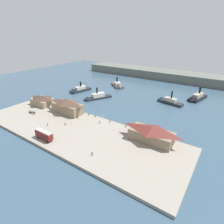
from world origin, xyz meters
The scene contains 22 objects.
ground_plane centered at (0.00, 0.00, 0.00)m, with size 320.00×320.00×0.00m, color #385166.
quay_promenade centered at (0.00, -22.00, 0.60)m, with size 110.00×36.00×1.20m, color gray.
seawall_edge centered at (0.00, -3.60, 0.50)m, with size 110.00×0.80×1.00m, color slate.
ferry_shed_central_terminal centered at (-40.63, -9.58, 4.41)m, with size 14.42×9.78×6.32m.
ferry_shed_west_terminal centered at (-17.52, -9.36, 5.47)m, with size 18.79×8.67×8.41m.
ferry_shed_east_terminal centered at (35.13, -9.83, 4.76)m, with size 19.30×9.08×7.01m.
street_tram centered at (-4.48, -35.64, 3.64)m, with size 9.30×2.76×4.16m.
horse_cart centered at (-33.83, -22.01, 2.13)m, with size 5.61×1.38×1.87m.
pedestrian_near_east_shed centered at (20.40, -32.43, 1.91)m, with size 0.38×0.38×1.55m.
pedestrian_by_tram centered at (-7.00, -21.18, 1.89)m, with size 0.37×0.37×1.51m.
pedestrian_standing_center centered at (6.41, -9.57, 1.99)m, with size 0.43×0.43×1.73m.
pedestrian_near_cart centered at (-13.86, -26.68, 1.91)m, with size 0.39×0.39×1.56m.
mooring_post_center_west centered at (10.01, -5.49, 1.65)m, with size 0.44×0.44×0.90m, color black.
mooring_post_center_east centered at (-0.42, -5.01, 1.65)m, with size 0.44×0.44×0.90m, color black.
mooring_post_west centered at (19.69, -5.27, 1.65)m, with size 0.44×0.44×0.90m, color black.
mooring_post_east centered at (-5.00, -5.15, 1.65)m, with size 0.44×0.44×0.90m, color black.
ferry_approaching_east centered at (-21.16, 20.40, 1.40)m, with size 14.17×21.75×10.03m.
ferry_mid_harbor centered at (-23.88, 55.79, 1.26)m, with size 17.95×16.58×10.50m.
ferry_approaching_west centered at (25.10, 42.44, 1.46)m, with size 19.24×8.02×10.23m.
ferry_moored_west centered at (39.79, 59.64, 1.49)m, with size 10.56×21.24×11.00m.
ferry_moored_east centered at (-43.64, 26.31, 1.38)m, with size 9.38×19.86×9.76m.
far_headland centered at (0.00, 110.00, 4.00)m, with size 180.00×24.00×8.00m, color #60665B.
Camera 1 is at (59.44, -75.85, 45.45)m, focal length 29.22 mm.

